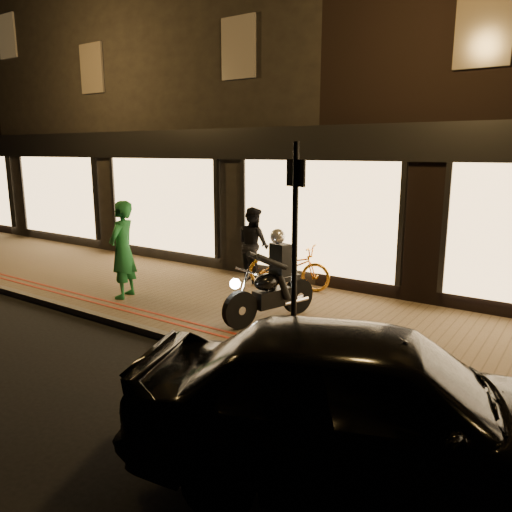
% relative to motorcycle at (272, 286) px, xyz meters
% --- Properties ---
extents(ground, '(90.00, 90.00, 0.00)m').
position_rel_motorcycle_xyz_m(ground, '(-0.44, -1.56, -0.73)').
color(ground, black).
rests_on(ground, ground).
extents(sidewalk, '(50.00, 4.00, 0.12)m').
position_rel_motorcycle_xyz_m(sidewalk, '(-0.44, 0.44, -0.67)').
color(sidewalk, brown).
rests_on(sidewalk, ground).
extents(kerb_stone, '(50.00, 0.14, 0.12)m').
position_rel_motorcycle_xyz_m(kerb_stone, '(-0.44, -1.51, -0.67)').
color(kerb_stone, '#59544C').
rests_on(kerb_stone, ground).
extents(red_kerb_lines, '(50.00, 0.26, 0.01)m').
position_rel_motorcycle_xyz_m(red_kerb_lines, '(-0.44, -1.01, -0.61)').
color(red_kerb_lines, maroon).
rests_on(red_kerb_lines, sidewalk).
extents(building_row, '(48.00, 10.11, 8.50)m').
position_rel_motorcycle_xyz_m(building_row, '(-0.44, 7.43, 3.51)').
color(building_row, black).
rests_on(building_row, ground).
extents(motorcycle, '(0.81, 1.89, 1.59)m').
position_rel_motorcycle_xyz_m(motorcycle, '(0.00, 0.00, 0.00)').
color(motorcycle, black).
rests_on(motorcycle, sidewalk).
extents(sign_post, '(0.34, 0.15, 3.00)m').
position_rel_motorcycle_xyz_m(sign_post, '(1.17, -1.28, 1.06)').
color(sign_post, black).
rests_on(sign_post, sidewalk).
extents(bicycle_gold, '(1.90, 0.98, 0.95)m').
position_rel_motorcycle_xyz_m(bicycle_gold, '(-0.79, 1.89, -0.14)').
color(bicycle_gold, orange).
rests_on(bicycle_gold, sidewalk).
extents(person_green, '(0.67, 0.82, 1.93)m').
position_rel_motorcycle_xyz_m(person_green, '(-3.18, -0.51, 0.35)').
color(person_green, '#1E7336').
rests_on(person_green, sidewalk).
extents(person_dark, '(1.00, 0.90, 1.67)m').
position_rel_motorcycle_xyz_m(person_dark, '(-1.78, 2.01, 0.22)').
color(person_dark, black).
rests_on(person_dark, sidewalk).
extents(parked_car, '(4.83, 3.25, 1.53)m').
position_rel_motorcycle_xyz_m(parked_car, '(2.99, -2.97, 0.03)').
color(parked_car, black).
rests_on(parked_car, ground).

